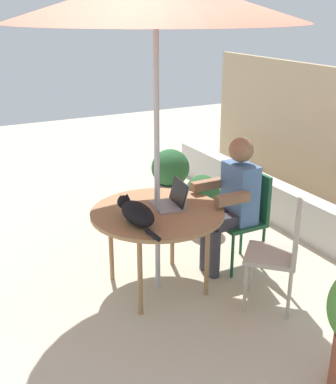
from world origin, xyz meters
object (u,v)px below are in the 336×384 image
at_px(chair_empty, 283,247).
at_px(potted_plant_corner, 170,175).
at_px(patio_table, 157,217).
at_px(laptop, 173,199).
at_px(cat, 136,213).
at_px(chair_occupied, 246,211).
at_px(potted_plant_near_fence, 202,198).
at_px(person_seated, 233,197).

bearing_deg(chair_empty, potted_plant_corner, 174.53).
bearing_deg(patio_table, laptop, 102.01).
bearing_deg(laptop, potted_plant_corner, 152.76).
bearing_deg(cat, chair_occupied, 96.47).
height_order(potted_plant_near_fence, potted_plant_corner, potted_plant_corner).
bearing_deg(patio_table, potted_plant_corner, 148.65).
relative_size(chair_occupied, cat, 1.38).
distance_m(chair_occupied, chair_empty, 0.74).
bearing_deg(potted_plant_near_fence, cat, -50.87).
relative_size(potted_plant_near_fence, potted_plant_corner, 0.85).
distance_m(cat, potted_plant_corner, 2.13).
relative_size(person_seated, potted_plant_near_fence, 2.02).
bearing_deg(potted_plant_corner, person_seated, -7.36).
relative_size(person_seated, laptop, 3.79).
distance_m(potted_plant_near_fence, potted_plant_corner, 0.71).
xyz_separation_m(chair_empty, potted_plant_near_fence, (-1.59, 0.23, -0.18)).
bearing_deg(potted_plant_corner, laptop, -27.24).
bearing_deg(chair_empty, chair_occupied, 166.39).
bearing_deg(person_seated, patio_table, -90.00).
distance_m(chair_occupied, laptop, 0.79).
bearing_deg(cat, chair_empty, 59.20).
xyz_separation_m(chair_occupied, laptop, (-0.04, -0.75, 0.25)).
xyz_separation_m(cat, potted_plant_near_fence, (-1.00, 1.22, -0.45)).
xyz_separation_m(laptop, potted_plant_near_fence, (-0.83, 0.81, -0.43)).
relative_size(chair_empty, person_seated, 0.73).
bearing_deg(patio_table, cat, -62.19).
relative_size(chair_occupied, laptop, 2.76).
distance_m(chair_empty, laptop, 0.98).
xyz_separation_m(patio_table, chair_occupied, (0.00, 0.92, -0.13)).
height_order(chair_occupied, chair_empty, same).
bearing_deg(chair_empty, cat, -120.80).
height_order(patio_table, chair_empty, chair_empty).
xyz_separation_m(cat, potted_plant_corner, (-1.71, 1.21, -0.39)).
height_order(person_seated, cat, person_seated).
distance_m(patio_table, potted_plant_corner, 1.86).
bearing_deg(patio_table, person_seated, 90.00).
xyz_separation_m(laptop, potted_plant_corner, (-1.54, 0.79, -0.37)).
bearing_deg(laptop, chair_empty, 37.06).
distance_m(chair_empty, potted_plant_near_fence, 1.61).
distance_m(patio_table, cat, 0.31).
xyz_separation_m(patio_table, chair_empty, (0.72, 0.74, -0.13)).
height_order(chair_empty, potted_plant_near_fence, chair_empty).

